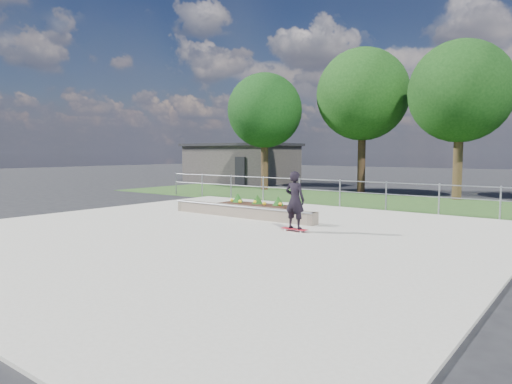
% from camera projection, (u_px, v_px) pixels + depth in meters
% --- Properties ---
extents(ground, '(120.00, 120.00, 0.00)m').
position_uv_depth(ground, '(219.00, 233.00, 13.17)').
color(ground, black).
rests_on(ground, ground).
extents(grass_verge, '(30.00, 8.00, 0.02)m').
position_uv_depth(grass_verge, '(374.00, 201.00, 21.84)').
color(grass_verge, '#26461C').
rests_on(grass_verge, ground).
extents(concrete_slab, '(15.00, 15.00, 0.06)m').
position_uv_depth(concrete_slab, '(219.00, 232.00, 13.16)').
color(concrete_slab, '#A7A494').
rests_on(concrete_slab, ground).
extents(fence, '(20.06, 0.06, 1.20)m').
position_uv_depth(fence, '(340.00, 190.00, 19.01)').
color(fence, gray).
rests_on(fence, ground).
extents(building, '(8.40, 5.40, 3.00)m').
position_uv_depth(building, '(241.00, 163.00, 35.75)').
color(building, '#322F2C').
rests_on(building, ground).
extents(tree_far_left, '(4.55, 4.55, 7.15)m').
position_uv_depth(tree_far_left, '(265.00, 111.00, 27.86)').
color(tree_far_left, '#342214').
rests_on(tree_far_left, ground).
extents(tree_mid_left, '(5.25, 5.25, 8.25)m').
position_uv_depth(tree_mid_left, '(363.00, 95.00, 26.03)').
color(tree_mid_left, black).
rests_on(tree_mid_left, ground).
extents(tree_mid_right, '(4.90, 4.90, 7.70)m').
position_uv_depth(tree_mid_right, '(460.00, 92.00, 21.93)').
color(tree_mid_right, '#362715').
rests_on(tree_mid_right, ground).
extents(grind_ledge, '(6.00, 0.44, 0.43)m').
position_uv_depth(grind_ledge, '(241.00, 211.00, 15.96)').
color(grind_ledge, '#685B4D').
rests_on(grind_ledge, concrete_slab).
extents(planter_bed, '(3.00, 1.20, 0.61)m').
position_uv_depth(planter_bed, '(254.00, 206.00, 17.79)').
color(planter_bed, black).
rests_on(planter_bed, concrete_slab).
extents(skateboarder, '(0.80, 0.41, 1.74)m').
position_uv_depth(skateboarder, '(295.00, 200.00, 13.02)').
color(skateboarder, silver).
rests_on(skateboarder, concrete_slab).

